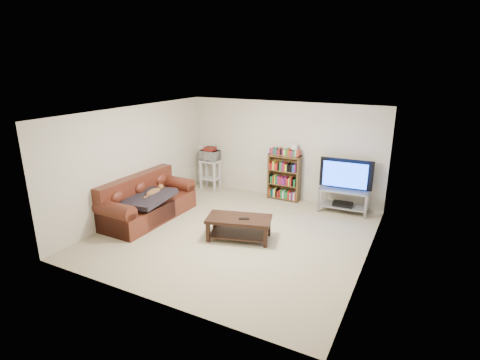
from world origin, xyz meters
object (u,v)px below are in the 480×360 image
Objects in this scene: tv_stand at (343,197)px; bookshelf at (284,176)px; sofa at (146,204)px; coffee_table at (239,224)px.

bookshelf reaches higher than tv_stand.
sofa reaches higher than coffee_table.
coffee_table is 1.16× the size of bookshelf.
bookshelf is (-0.03, 2.47, 0.29)m from coffee_table.
sofa is at bearing -131.83° from bookshelf.
tv_stand is at bearing 32.58° from sofa.
tv_stand is 0.97× the size of bookshelf.
coffee_table is at bearing -88.86° from bookshelf.
coffee_table is 2.74m from tv_stand.
bookshelf reaches higher than coffee_table.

